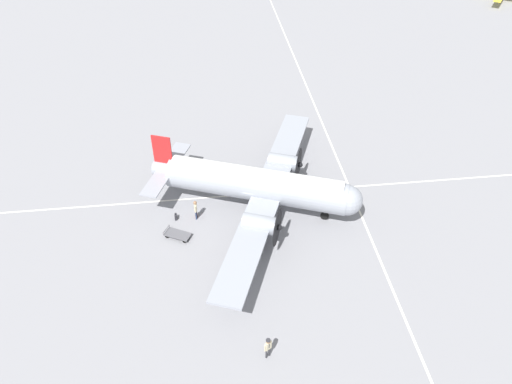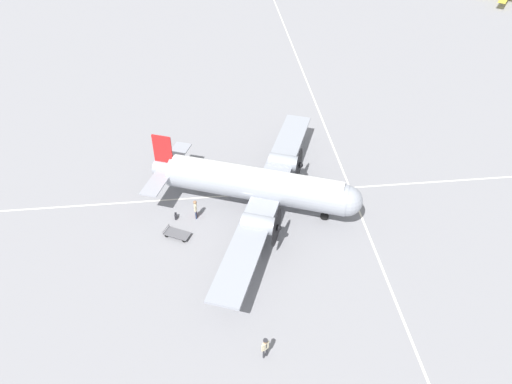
% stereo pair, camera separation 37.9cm
% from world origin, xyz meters
% --- Properties ---
extents(ground_plane, '(300.00, 300.00, 0.00)m').
position_xyz_m(ground_plane, '(0.00, 0.00, 0.00)').
color(ground_plane, gray).
extents(apron_line_eastwest, '(120.00, 0.16, 0.01)m').
position_xyz_m(apron_line_eastwest, '(0.00, 8.59, 0.00)').
color(apron_line_eastwest, silver).
rests_on(apron_line_eastwest, ground_plane).
extents(apron_line_northsouth, '(0.16, 120.00, 0.01)m').
position_xyz_m(apron_line_northsouth, '(-1.77, 0.00, 0.00)').
color(apron_line_northsouth, silver).
rests_on(apron_line_northsouth, ground_plane).
extents(airliner_main, '(23.51, 17.56, 5.78)m').
position_xyz_m(airliner_main, '(0.16, 0.40, 2.52)').
color(airliner_main, '#9399A3').
rests_on(airliner_main, ground_plane).
extents(crew_foreground, '(0.40, 0.51, 1.75)m').
position_xyz_m(crew_foreground, '(14.28, -0.94, 1.10)').
color(crew_foreground, '#2D2D33').
rests_on(crew_foreground, ground_plane).
extents(passenger_boarding, '(0.62, 0.29, 1.81)m').
position_xyz_m(passenger_boarding, '(0.79, -5.05, 1.11)').
color(passenger_boarding, navy).
rests_on(passenger_boarding, ground_plane).
extents(suitcase_near_door, '(0.41, 0.17, 0.54)m').
position_xyz_m(suitcase_near_door, '(0.71, -6.73, 0.25)').
color(suitcase_near_door, '#232328').
rests_on(suitcase_near_door, ground_plane).
extents(suitcase_upright_spare, '(0.46, 0.13, 0.58)m').
position_xyz_m(suitcase_upright_spare, '(0.63, -5.05, 0.27)').
color(suitcase_upright_spare, maroon).
rests_on(suitcase_upright_spare, ground_plane).
extents(baggage_cart, '(1.84, 2.28, 0.56)m').
position_xyz_m(baggage_cart, '(2.85, -6.59, 0.28)').
color(baggage_cart, '#56565B').
rests_on(baggage_cart, ground_plane).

